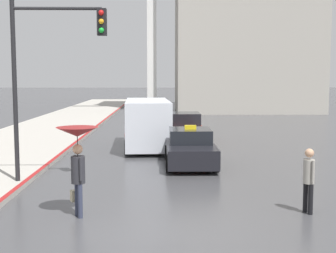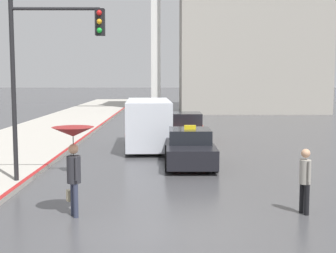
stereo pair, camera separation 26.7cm
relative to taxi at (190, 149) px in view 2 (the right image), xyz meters
name	(u,v)px [view 2 (the right image)]	position (x,y,z in m)	size (l,w,h in m)	color
ground_plane	(154,232)	(-1.19, -7.85, -0.64)	(300.00, 300.00, 0.00)	#424244
taxi	(190,149)	(0.00, 0.00, 0.00)	(1.91, 4.05, 1.55)	black
sedan_red	(186,129)	(0.13, 6.39, 0.05)	(1.91, 4.32, 1.53)	#A52D23
ambulance_van	(148,121)	(-1.75, 4.46, 0.63)	(2.28, 5.72, 2.29)	silver
pedestrian_with_umbrella	(73,146)	(-3.15, -6.66, 1.07)	(1.01, 1.01, 2.19)	#2D3347
pedestrian_man	(305,176)	(2.49, -6.47, 0.30)	(0.34, 0.43, 1.63)	black
traffic_light	(49,59)	(-4.50, -3.32, 3.30)	(2.90, 0.38, 5.73)	black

